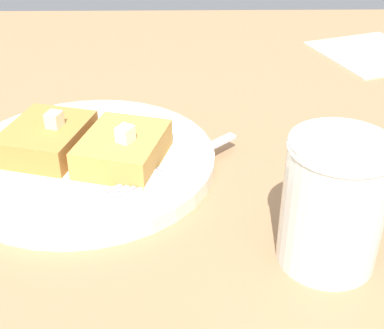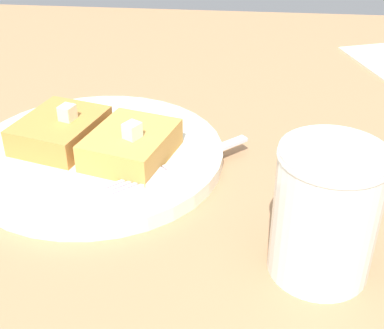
{
  "view_description": "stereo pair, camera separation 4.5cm",
  "coord_description": "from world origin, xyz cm",
  "px_view_note": "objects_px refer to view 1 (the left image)",
  "views": [
    {
      "loc": [
        -3.22,
        45.17,
        30.25
      ],
      "look_at": [
        -3.83,
        6.83,
        6.44
      ],
      "focal_mm": 50.0,
      "sensor_mm": 36.0,
      "label": 1
    },
    {
      "loc": [
        -7.73,
        44.98,
        30.25
      ],
      "look_at": [
        -3.83,
        6.83,
        6.44
      ],
      "focal_mm": 50.0,
      "sensor_mm": 36.0,
      "label": 2
    }
  ],
  "objects_px": {
    "fork": "(168,169)",
    "syrup_jar": "(332,209)",
    "plate": "(87,161)",
    "napkin": "(372,54)"
  },
  "relations": [
    {
      "from": "plate",
      "to": "napkin",
      "type": "relative_size",
      "value": 1.6
    },
    {
      "from": "napkin",
      "to": "fork",
      "type": "bearing_deg",
      "value": 49.0
    },
    {
      "from": "napkin",
      "to": "plate",
      "type": "bearing_deg",
      "value": 39.59
    },
    {
      "from": "plate",
      "to": "syrup_jar",
      "type": "xyz_separation_m",
      "value": [
        -0.21,
        0.13,
        0.04
      ]
    },
    {
      "from": "fork",
      "to": "syrup_jar",
      "type": "relative_size",
      "value": 1.23
    },
    {
      "from": "syrup_jar",
      "to": "fork",
      "type": "bearing_deg",
      "value": -39.7
    },
    {
      "from": "plate",
      "to": "napkin",
      "type": "distance_m",
      "value": 0.49
    },
    {
      "from": "plate",
      "to": "fork",
      "type": "xyz_separation_m",
      "value": [
        -0.08,
        0.03,
        0.01
      ]
    },
    {
      "from": "fork",
      "to": "syrup_jar",
      "type": "xyz_separation_m",
      "value": [
        -0.13,
        0.1,
        0.03
      ]
    },
    {
      "from": "fork",
      "to": "syrup_jar",
      "type": "height_order",
      "value": "syrup_jar"
    }
  ]
}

